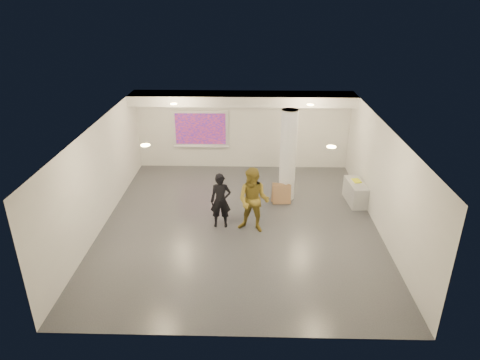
{
  "coord_description": "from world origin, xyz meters",
  "views": [
    {
      "loc": [
        0.3,
        -11.03,
        6.36
      ],
      "look_at": [
        0.0,
        0.4,
        1.25
      ],
      "focal_mm": 32.0,
      "sensor_mm": 36.0,
      "label": 1
    }
  ],
  "objects_px": {
    "man": "(254,201)",
    "woman": "(221,201)",
    "projection_screen": "(201,129)",
    "credenza": "(356,192)",
    "column": "(288,156)"
  },
  "relations": [
    {
      "from": "credenza",
      "to": "man",
      "type": "relative_size",
      "value": 0.63
    },
    {
      "from": "projection_screen",
      "to": "credenza",
      "type": "relative_size",
      "value": 1.74
    },
    {
      "from": "man",
      "to": "woman",
      "type": "bearing_deg",
      "value": -177.81
    },
    {
      "from": "column",
      "to": "man",
      "type": "relative_size",
      "value": 1.57
    },
    {
      "from": "column",
      "to": "woman",
      "type": "xyz_separation_m",
      "value": [
        -2.04,
        -1.91,
        -0.68
      ]
    },
    {
      "from": "credenza",
      "to": "projection_screen",
      "type": "bearing_deg",
      "value": 146.94
    },
    {
      "from": "column",
      "to": "projection_screen",
      "type": "bearing_deg",
      "value": 139.44
    },
    {
      "from": "woman",
      "to": "man",
      "type": "relative_size",
      "value": 0.85
    },
    {
      "from": "credenza",
      "to": "man",
      "type": "xyz_separation_m",
      "value": [
        -3.32,
        -1.87,
        0.61
      ]
    },
    {
      "from": "man",
      "to": "column",
      "type": "bearing_deg",
      "value": 78.84
    },
    {
      "from": "credenza",
      "to": "woman",
      "type": "relative_size",
      "value": 0.74
    },
    {
      "from": "column",
      "to": "projection_screen",
      "type": "height_order",
      "value": "column"
    },
    {
      "from": "projection_screen",
      "to": "woman",
      "type": "relative_size",
      "value": 1.29
    },
    {
      "from": "credenza",
      "to": "woman",
      "type": "xyz_separation_m",
      "value": [
        -4.26,
        -1.64,
        0.46
      ]
    },
    {
      "from": "man",
      "to": "credenza",
      "type": "bearing_deg",
      "value": 45.47
    }
  ]
}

